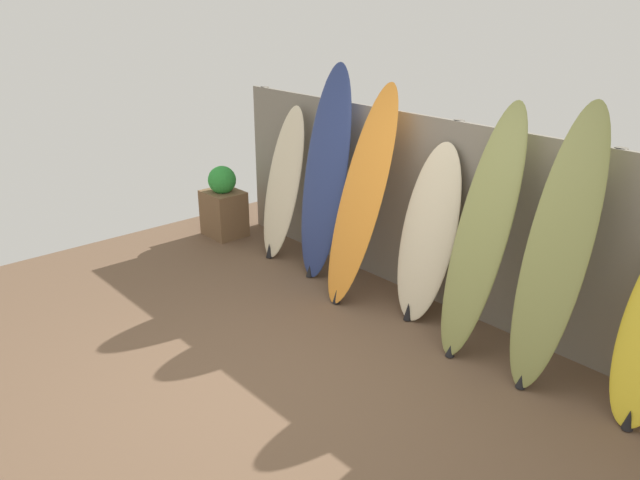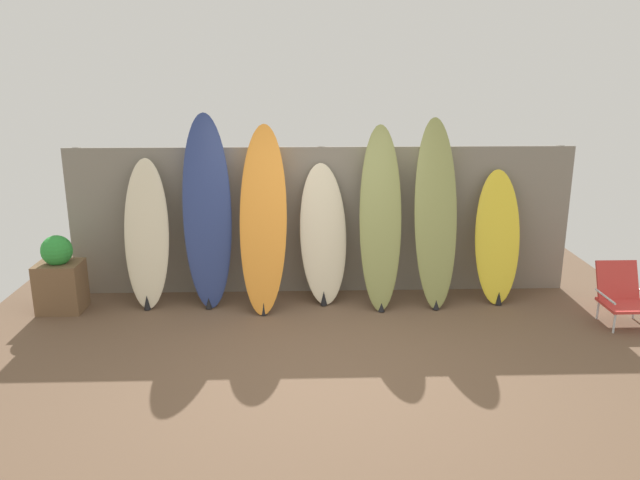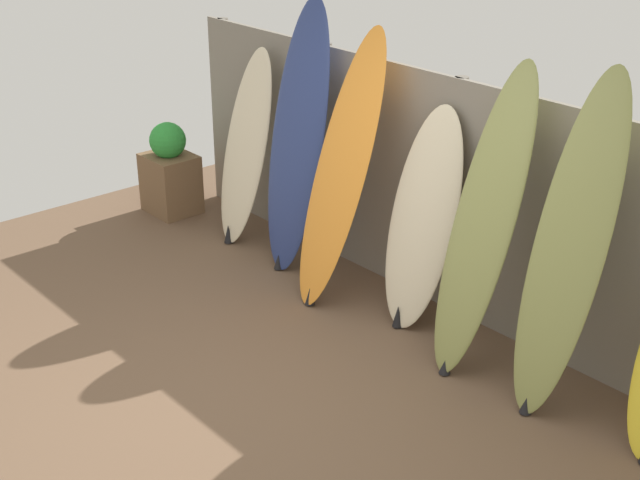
{
  "view_description": "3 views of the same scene",
  "coord_description": "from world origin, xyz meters",
  "px_view_note": "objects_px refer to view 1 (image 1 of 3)",
  "views": [
    {
      "loc": [
        3.33,
        -2.54,
        2.83
      ],
      "look_at": [
        -0.27,
        0.63,
        0.94
      ],
      "focal_mm": 35.0,
      "sensor_mm": 36.0,
      "label": 1
    },
    {
      "loc": [
        -0.25,
        -5.37,
        2.73
      ],
      "look_at": [
        -0.05,
        0.84,
        0.98
      ],
      "focal_mm": 35.0,
      "sensor_mm": 36.0,
      "label": 2
    },
    {
      "loc": [
        3.97,
        -2.75,
        3.36
      ],
      "look_at": [
        -0.15,
        0.85,
        0.85
      ],
      "focal_mm": 50.0,
      "sensor_mm": 36.0,
      "label": 3
    }
  ],
  "objects_px": {
    "planter_box": "(223,205)",
    "surfboard_cream_0": "(283,184)",
    "surfboard_orange_2": "(361,197)",
    "surfboard_cream_3": "(428,234)",
    "surfboard_olive_4": "(482,233)",
    "surfboard_olive_5": "(557,251)",
    "surfboard_navy_1": "(325,174)"
  },
  "relations": [
    {
      "from": "surfboard_olive_5",
      "to": "planter_box",
      "type": "distance_m",
      "value": 4.36
    },
    {
      "from": "surfboard_cream_0",
      "to": "surfboard_olive_5",
      "type": "xyz_separation_m",
      "value": [
        3.34,
        -0.06,
        0.23
      ]
    },
    {
      "from": "planter_box",
      "to": "surfboard_olive_4",
      "type": "bearing_deg",
      "value": 1.87
    },
    {
      "from": "surfboard_orange_2",
      "to": "surfboard_olive_5",
      "type": "distance_m",
      "value": 1.98
    },
    {
      "from": "surfboard_cream_3",
      "to": "surfboard_olive_5",
      "type": "height_order",
      "value": "surfboard_olive_5"
    },
    {
      "from": "surfboard_cream_0",
      "to": "surfboard_orange_2",
      "type": "relative_size",
      "value": 0.82
    },
    {
      "from": "surfboard_cream_3",
      "to": "surfboard_olive_4",
      "type": "distance_m",
      "value": 0.71
    },
    {
      "from": "surfboard_cream_0",
      "to": "surfboard_orange_2",
      "type": "height_order",
      "value": "surfboard_orange_2"
    },
    {
      "from": "surfboard_orange_2",
      "to": "surfboard_olive_4",
      "type": "bearing_deg",
      "value": 1.58
    },
    {
      "from": "surfboard_cream_0",
      "to": "surfboard_olive_4",
      "type": "relative_size",
      "value": 0.82
    },
    {
      "from": "surfboard_cream_0",
      "to": "surfboard_orange_2",
      "type": "distance_m",
      "value": 1.37
    },
    {
      "from": "surfboard_orange_2",
      "to": "surfboard_cream_3",
      "type": "bearing_deg",
      "value": 14.18
    },
    {
      "from": "surfboard_cream_0",
      "to": "surfboard_navy_1",
      "type": "height_order",
      "value": "surfboard_navy_1"
    },
    {
      "from": "surfboard_orange_2",
      "to": "surfboard_cream_3",
      "type": "relative_size",
      "value": 1.28
    },
    {
      "from": "surfboard_orange_2",
      "to": "surfboard_olive_4",
      "type": "height_order",
      "value": "surfboard_orange_2"
    },
    {
      "from": "surfboard_cream_0",
      "to": "surfboard_cream_3",
      "type": "height_order",
      "value": "surfboard_cream_0"
    },
    {
      "from": "surfboard_orange_2",
      "to": "surfboard_cream_3",
      "type": "xyz_separation_m",
      "value": [
        0.69,
        0.17,
        -0.23
      ]
    },
    {
      "from": "surfboard_cream_3",
      "to": "surfboard_olive_5",
      "type": "xyz_separation_m",
      "value": [
        1.29,
        -0.12,
        0.27
      ]
    },
    {
      "from": "surfboard_orange_2",
      "to": "surfboard_olive_4",
      "type": "distance_m",
      "value": 1.34
    },
    {
      "from": "surfboard_navy_1",
      "to": "surfboard_cream_3",
      "type": "xyz_separation_m",
      "value": [
        1.34,
        0.06,
        -0.3
      ]
    },
    {
      "from": "surfboard_olive_5",
      "to": "surfboard_orange_2",
      "type": "bearing_deg",
      "value": -178.47
    },
    {
      "from": "surfboard_cream_0",
      "to": "surfboard_orange_2",
      "type": "bearing_deg",
      "value": -4.68
    },
    {
      "from": "surfboard_cream_0",
      "to": "surfboard_olive_5",
      "type": "relative_size",
      "value": 0.79
    },
    {
      "from": "surfboard_navy_1",
      "to": "surfboard_orange_2",
      "type": "bearing_deg",
      "value": -10.12
    },
    {
      "from": "surfboard_navy_1",
      "to": "planter_box",
      "type": "bearing_deg",
      "value": -173.25
    },
    {
      "from": "surfboard_orange_2",
      "to": "planter_box",
      "type": "xyz_separation_m",
      "value": [
        -2.33,
        -0.08,
        -0.63
      ]
    },
    {
      "from": "surfboard_cream_0",
      "to": "surfboard_olive_4",
      "type": "xyz_separation_m",
      "value": [
        2.7,
        -0.07,
        0.19
      ]
    },
    {
      "from": "surfboard_navy_1",
      "to": "surfboard_olive_5",
      "type": "bearing_deg",
      "value": -1.36
    },
    {
      "from": "surfboard_navy_1",
      "to": "surfboard_olive_4",
      "type": "relative_size",
      "value": 1.06
    },
    {
      "from": "surfboard_olive_4",
      "to": "planter_box",
      "type": "bearing_deg",
      "value": -178.13
    },
    {
      "from": "planter_box",
      "to": "surfboard_cream_0",
      "type": "bearing_deg",
      "value": 11.31
    },
    {
      "from": "surfboard_navy_1",
      "to": "surfboard_olive_5",
      "type": "height_order",
      "value": "surfboard_navy_1"
    }
  ]
}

